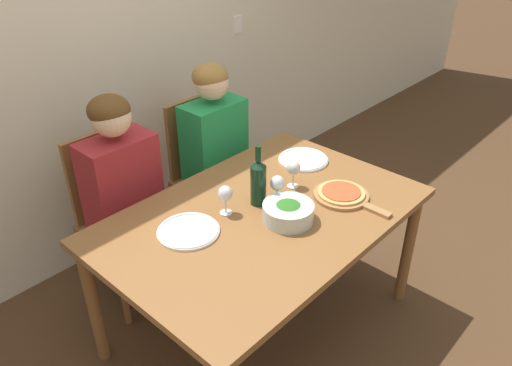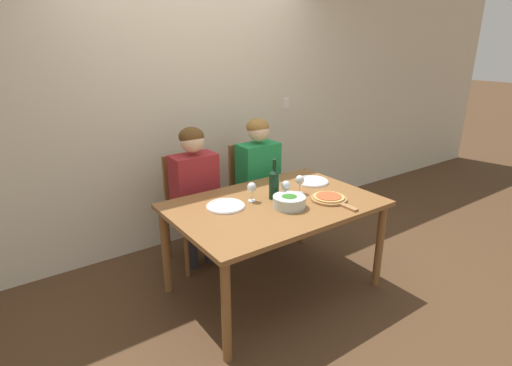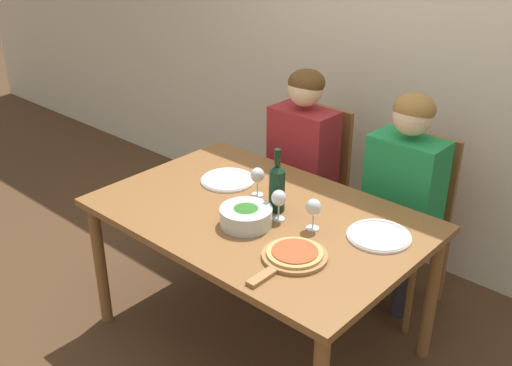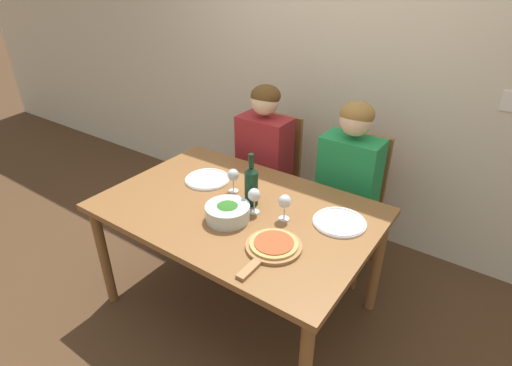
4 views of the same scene
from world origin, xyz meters
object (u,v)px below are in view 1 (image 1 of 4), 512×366
person_man (216,143)px  broccoli_bowl (288,212)px  chair_left (117,212)px  dinner_plate_left (188,231)px  person_woman (123,185)px  wine_bottle (258,181)px  wine_glass_left (225,195)px  wine_glass_centre (277,184)px  pizza_on_board (343,195)px  wine_glass_right (294,169)px  chair_right (205,170)px  dinner_plate_right (303,159)px

person_man → broccoli_bowl: (-0.33, -0.84, 0.04)m
chair_left → dinner_plate_left: bearing=-93.6°
chair_left → dinner_plate_left: size_ratio=3.42×
chair_left → broccoli_bowl: bearing=-70.5°
person_woman → wine_bottle: 0.74m
wine_bottle → dinner_plate_left: wine_bottle is taller
wine_bottle → wine_glass_left: wine_bottle is taller
person_man → wine_glass_centre: (-0.25, -0.70, 0.10)m
wine_bottle → broccoli_bowl: 0.22m
pizza_on_board → wine_glass_right: bearing=109.5°
wine_glass_right → wine_glass_centre: 0.18m
chair_right → wine_glass_left: chair_right is taller
person_man → wine_glass_right: 0.68m
dinner_plate_right → wine_glass_right: 0.31m
wine_bottle → wine_glass_centre: (0.07, -0.06, -0.02)m
wine_glass_right → dinner_plate_left: bearing=171.4°
wine_glass_right → dinner_plate_right: bearing=27.4°
person_man → broccoli_bowl: size_ratio=5.13×
chair_right → dinner_plate_left: (-0.71, -0.68, 0.24)m
person_man → wine_bottle: size_ratio=3.94×
broccoli_bowl → wine_bottle: bearing=86.2°
chair_left → wine_glass_right: chair_left is taller
wine_glass_right → wine_glass_left: bearing=168.8°
chair_right → pizza_on_board: bearing=-89.6°
person_man → wine_glass_right: person_man is taller
dinner_plate_left → wine_glass_centre: wine_glass_centre is taller
chair_right → dinner_plate_right: chair_right is taller
wine_glass_centre → wine_glass_right: bearing=12.2°
pizza_on_board → broccoli_bowl: bearing=167.2°
wine_bottle → broccoli_bowl: bearing=-93.8°
person_woman → dinner_plate_left: (-0.04, -0.57, 0.01)m
broccoli_bowl → wine_glass_centre: wine_glass_centre is taller
person_man → wine_glass_centre: person_man is taller
chair_right → dinner_plate_right: (0.18, -0.64, 0.24)m
person_man → wine_bottle: (-0.32, -0.64, 0.13)m
dinner_plate_right → pizza_on_board: pizza_on_board is taller
chair_right → wine_glass_left: bearing=-125.0°
chair_left → dinner_plate_left: 0.73m
chair_left → dinner_plate_right: bearing=-37.2°
person_man → pizza_on_board: bearing=-89.6°
wine_bottle → chair_left: bearing=115.0°
chair_right → wine_glass_centre: chair_right is taller
person_woman → dinner_plate_right: (0.85, -0.53, 0.01)m
broccoli_bowl → dinner_plate_right: (0.51, 0.31, -0.03)m
wine_bottle → dinner_plate_left: 0.42m
wine_glass_right → person_woman: bearing=131.4°
chair_left → wine_bottle: wine_bottle is taller
chair_right → person_man: 0.26m
wine_bottle → dinner_plate_left: size_ratio=1.11×
chair_left → wine_glass_right: size_ratio=6.44×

